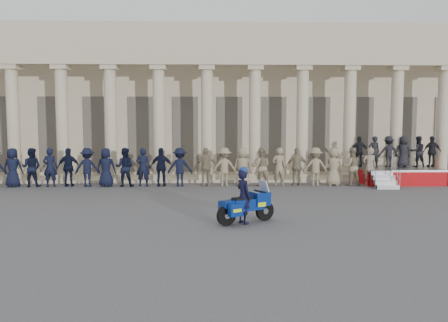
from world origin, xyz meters
TOP-DOWN VIEW (x-y plane):
  - ground at (0.00, 0.00)m, footprint 90.00×90.00m
  - building at (-0.00, 14.74)m, footprint 40.00×12.50m
  - officer_rank at (-1.31, 6.35)m, footprint 22.73×0.74m
  - reviewing_stand at (11.57, 7.45)m, footprint 4.98×3.96m
  - motorcycle at (2.68, -1.92)m, footprint 1.93×1.35m
  - rider at (2.58, -1.98)m, footprint 0.67×0.76m

SIDE VIEW (x-z plane):
  - ground at x=0.00m, z-range 0.00..0.00m
  - motorcycle at x=2.68m, z-range -0.09..1.26m
  - rider at x=2.58m, z-range -0.01..1.84m
  - officer_rank at x=-1.31m, z-range 0.00..1.96m
  - reviewing_stand at x=11.57m, z-range 0.13..2.64m
  - building at x=0.00m, z-range 0.02..9.02m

